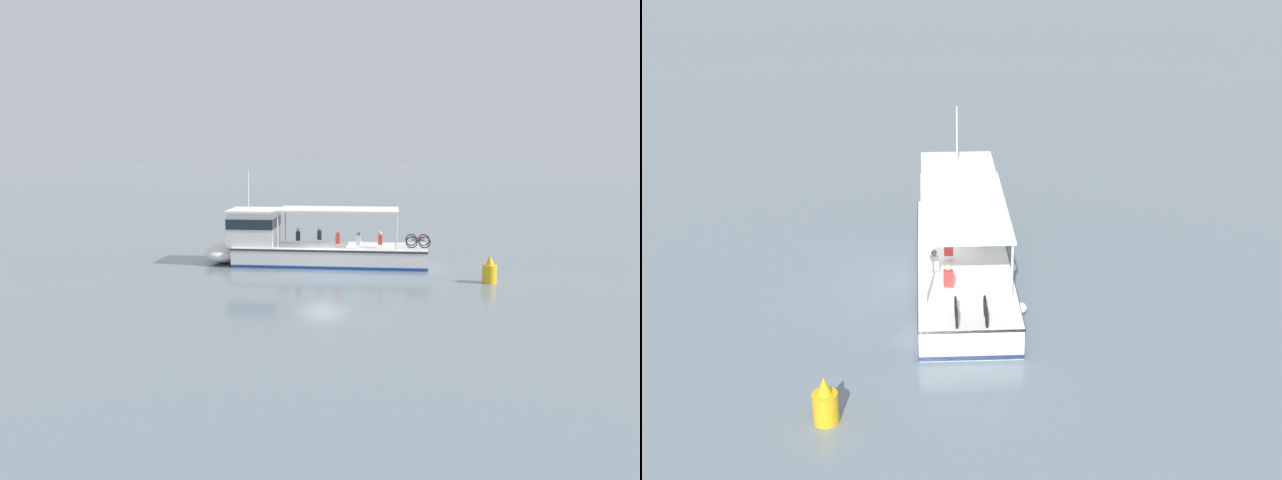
# 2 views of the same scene
# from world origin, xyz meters

# --- Properties ---
(ground_plane) EXTENTS (400.00, 400.00, 0.00)m
(ground_plane) POSITION_xyz_m (0.00, 0.00, 0.00)
(ground_plane) COLOR slate
(ferry_main) EXTENTS (10.08, 12.03, 5.32)m
(ferry_main) POSITION_xyz_m (-0.15, -1.73, 1.02)
(ferry_main) COLOR white
(ferry_main) RESTS_ON ground
(channel_buoy) EXTENTS (0.70, 0.70, 1.40)m
(channel_buoy) POSITION_xyz_m (-2.77, 8.64, 0.57)
(channel_buoy) COLOR gold
(channel_buoy) RESTS_ON ground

